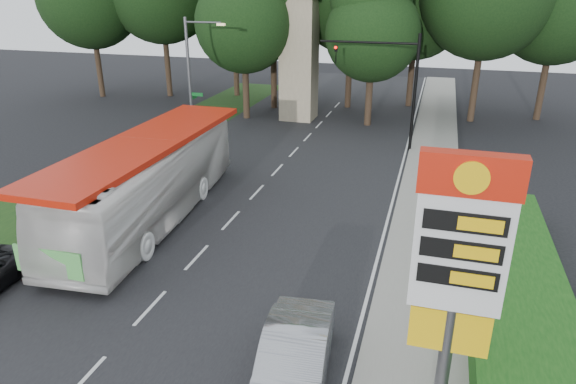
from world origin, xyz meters
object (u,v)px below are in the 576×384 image
(monument, at_px, (299,52))
(gas_station_pylon, at_px, (459,259))
(transit_bus, at_px, (149,180))
(sedan_silver, at_px, (294,361))
(traffic_signal_mast, at_px, (394,76))
(streetlight_signs, at_px, (192,75))

(monument, bearing_deg, gas_station_pylon, -68.20)
(gas_station_pylon, height_order, transit_bus, gas_station_pylon)
(transit_bus, bearing_deg, sedan_silver, -47.23)
(gas_station_pylon, xyz_separation_m, monument, (-11.20, 28.01, 0.66))
(monument, xyz_separation_m, sedan_silver, (7.50, -28.03, -4.29))
(traffic_signal_mast, bearing_deg, transit_bus, -123.72)
(monument, bearing_deg, sedan_silver, -75.02)
(transit_bus, xyz_separation_m, sedan_silver, (9.00, -8.27, -1.05))
(monument, distance_m, sedan_silver, 29.33)
(traffic_signal_mast, distance_m, sedan_silver, 22.36)
(monument, relative_size, transit_bus, 0.75)
(gas_station_pylon, height_order, monument, monument)
(gas_station_pylon, distance_m, traffic_signal_mast, 22.29)
(transit_bus, height_order, sedan_silver, transit_bus)
(gas_station_pylon, distance_m, transit_bus, 15.36)
(gas_station_pylon, distance_m, monument, 30.17)
(gas_station_pylon, xyz_separation_m, traffic_signal_mast, (-3.52, 22.00, 0.22))
(traffic_signal_mast, height_order, streetlight_signs, streetlight_signs)
(gas_station_pylon, height_order, traffic_signal_mast, traffic_signal_mast)
(streetlight_signs, distance_m, transit_bus, 12.54)
(monument, xyz_separation_m, transit_bus, (-1.50, -19.76, -3.25))
(transit_bus, distance_m, sedan_silver, 12.27)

